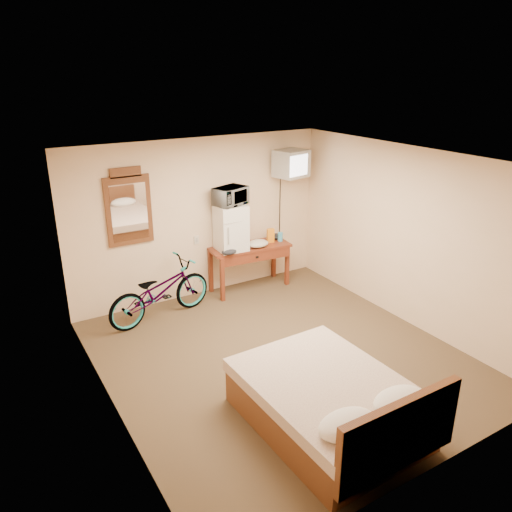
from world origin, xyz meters
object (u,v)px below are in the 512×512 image
at_px(microwave, 230,196).
at_px(bed, 332,404).
at_px(bicycle, 160,291).
at_px(wall_mirror, 129,208).
at_px(crt_television, 291,164).
at_px(blue_cup, 280,237).
at_px(desk, 251,253).
at_px(mini_fridge, 231,227).

height_order(microwave, bed, microwave).
distance_m(microwave, bicycle, 1.79).
bearing_deg(wall_mirror, bicycle, -67.38).
bearing_deg(bed, microwave, 78.22).
xyz_separation_m(microwave, bed, (-0.71, -3.42, -1.32)).
bearing_deg(bicycle, crt_television, -95.23).
bearing_deg(blue_cup, desk, 177.41).
height_order(mini_fridge, blue_cup, mini_fridge).
bearing_deg(desk, blue_cup, -2.59).
height_order(microwave, blue_cup, microwave).
height_order(blue_cup, bicycle, blue_cup).
relative_size(mini_fridge, bed, 0.38).
xyz_separation_m(desk, bed, (-1.05, -3.38, -0.33)).
bearing_deg(bed, desk, 72.80).
xyz_separation_m(desk, mini_fridge, (-0.33, 0.03, 0.49)).
bearing_deg(mini_fridge, microwave, 56.34).
relative_size(desk, blue_cup, 9.33).
xyz_separation_m(bicycle, bed, (0.60, -3.17, -0.13)).
distance_m(mini_fridge, bed, 3.59).
distance_m(blue_cup, bicycle, 2.25).
height_order(mini_fridge, bed, mini_fridge).
bearing_deg(desk, wall_mirror, 171.64).
relative_size(blue_cup, wall_mirror, 0.13).
height_order(crt_television, bicycle, crt_television).
relative_size(mini_fridge, bicycle, 0.44).
height_order(desk, mini_fridge, mini_fridge).
relative_size(microwave, bicycle, 0.31).
xyz_separation_m(desk, bicycle, (-1.65, -0.21, -0.20)).
bearing_deg(blue_cup, crt_television, 11.91).
relative_size(blue_cup, crt_television, 0.23).
relative_size(desk, crt_television, 2.16).
xyz_separation_m(crt_television, wall_mirror, (-2.63, 0.25, -0.42)).
relative_size(desk, bed, 0.70).
bearing_deg(microwave, wall_mirror, 151.94).
distance_m(mini_fridge, blue_cup, 0.94).
bearing_deg(bicycle, microwave, -90.16).
distance_m(desk, crt_television, 1.59).
bearing_deg(blue_cup, microwave, 176.20).
distance_m(crt_television, bicycle, 2.91).
bearing_deg(crt_television, mini_fridge, 179.31).
height_order(microwave, crt_television, crt_television).
distance_m(blue_cup, wall_mirror, 2.55).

